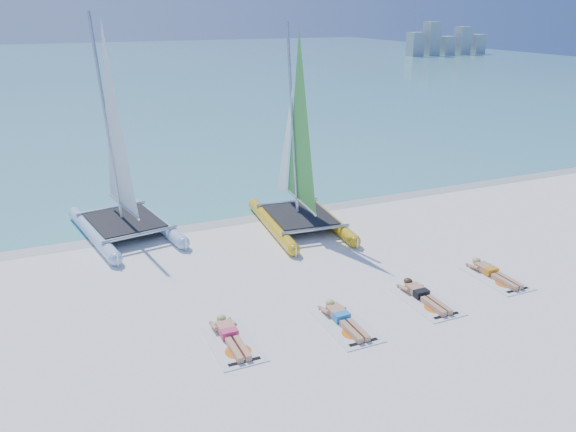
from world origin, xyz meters
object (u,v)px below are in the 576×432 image
(sunbather_b, at_px, (343,318))
(sunbather_d, at_px, (492,272))
(catamaran_yellow, at_px, (295,162))
(sunbather_a, at_px, (230,335))
(catamaran_blue, at_px, (118,170))
(towel_b, at_px, (346,326))
(towel_d, at_px, (496,278))
(sunbather_c, at_px, (422,294))
(towel_c, at_px, (427,302))
(towel_a, at_px, (233,343))

(sunbather_b, xyz_separation_m, sunbather_d, (4.88, 0.49, 0.00))
(catamaran_yellow, bearing_deg, sunbather_a, -120.51)
(catamaran_yellow, bearing_deg, catamaran_blue, 170.84)
(towel_b, relative_size, towel_d, 1.00)
(sunbather_c, bearing_deg, sunbather_d, 6.81)
(sunbather_b, distance_m, sunbather_d, 4.91)
(sunbather_b, distance_m, towel_c, 2.38)
(sunbather_d, bearing_deg, sunbather_c, -173.19)
(catamaran_blue, relative_size, sunbather_a, 4.05)
(sunbather_a, height_order, towel_d, sunbather_a)
(towel_c, distance_m, sunbather_d, 2.56)
(sunbather_a, relative_size, sunbather_b, 1.00)
(sunbather_d, bearing_deg, towel_c, -168.91)
(catamaran_yellow, height_order, towel_a, catamaran_yellow)
(towel_a, xyz_separation_m, sunbather_b, (2.61, -0.17, 0.11))
(catamaran_yellow, xyz_separation_m, sunbather_b, (-1.70, -6.43, -1.99))
(towel_b, bearing_deg, catamaran_blue, 115.25)
(sunbather_b, bearing_deg, catamaran_blue, 115.79)
(catamaran_blue, xyz_separation_m, towel_b, (3.77, -7.99, -2.08))
(sunbather_c, bearing_deg, sunbather_b, -175.39)
(catamaran_blue, distance_m, sunbather_d, 11.49)
(catamaran_yellow, relative_size, towel_a, 3.61)
(sunbather_a, height_order, towel_b, sunbather_a)
(towel_a, bearing_deg, sunbather_a, 90.00)
(sunbather_b, height_order, towel_c, sunbather_b)
(towel_a, distance_m, sunbather_a, 0.22)
(sunbather_c, relative_size, towel_d, 0.93)
(sunbather_b, relative_size, sunbather_c, 1.00)
(towel_a, bearing_deg, towel_d, 0.96)
(towel_c, xyz_separation_m, sunbather_c, (0.00, 0.19, 0.11))
(towel_a, xyz_separation_m, towel_c, (4.98, -0.17, 0.00))
(catamaran_yellow, xyz_separation_m, towel_a, (-4.31, -6.25, -2.09))
(towel_b, bearing_deg, towel_d, 5.74)
(catamaran_blue, relative_size, sunbather_d, 4.05)
(catamaran_blue, distance_m, towel_d, 11.64)
(sunbather_b, height_order, sunbather_c, same)
(sunbather_d, bearing_deg, towel_b, -172.04)
(towel_b, relative_size, sunbather_d, 1.07)
(catamaran_yellow, height_order, sunbather_d, catamaran_yellow)
(towel_b, xyz_separation_m, sunbather_c, (2.38, 0.38, 0.11))
(sunbather_c, bearing_deg, towel_d, 2.45)
(towel_d, bearing_deg, sunbather_d, 90.00)
(towel_b, bearing_deg, sunbather_a, 167.92)
(towel_b, height_order, towel_c, same)
(catamaran_blue, relative_size, towel_d, 3.78)
(catamaran_blue, bearing_deg, catamaran_yellow, -23.89)
(sunbather_a, xyz_separation_m, towel_b, (2.61, -0.56, -0.11))
(towel_d, height_order, sunbather_d, sunbather_d)
(towel_c, bearing_deg, sunbather_a, 175.80)
(sunbather_a, distance_m, sunbather_d, 7.49)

